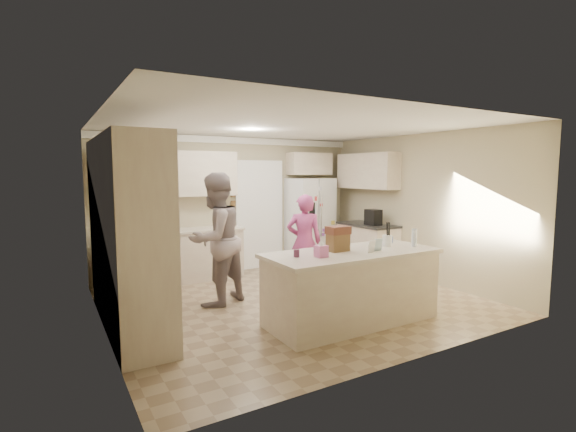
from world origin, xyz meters
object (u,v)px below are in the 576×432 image
refrigerator (309,221)px  island_base (351,288)px  tissue_box (321,251)px  coffee_maker (373,217)px  teen_girl (304,242)px  dollhouse_body (338,243)px  utensil_crock (387,241)px  teen_boy (216,239)px

refrigerator → island_base: refrigerator is taller
refrigerator → island_base: bearing=-120.5°
tissue_box → island_base: bearing=10.3°
coffee_maker → teen_girl: size_ratio=0.19×
island_base → teen_girl: (0.28, 1.57, 0.35)m
dollhouse_body → coffee_maker: bearing=39.3°
utensil_crock → tissue_box: size_ratio=1.07×
refrigerator → tissue_box: size_ratio=12.86×
dollhouse_body → utensil_crock: bearing=-3.6°
utensil_crock → teen_boy: teen_boy is taller
island_base → coffee_maker: bearing=42.8°
coffee_maker → tissue_box: 3.28m
refrigerator → dollhouse_body: bearing=-123.4°
tissue_box → dollhouse_body: 0.45m
tissue_box → teen_girl: 1.88m
refrigerator → teen_girl: size_ratio=1.14×
dollhouse_body → teen_girl: teen_girl is taller
utensil_crock → dollhouse_body: 0.80m
utensil_crock → tissue_box: utensil_crock is taller
tissue_box → teen_girl: teen_girl is taller
island_base → dollhouse_body: 0.62m
coffee_maker → tissue_box: coffee_maker is taller
island_base → utensil_crock: utensil_crock is taller
refrigerator → teen_boy: teen_boy is taller
teen_boy → tissue_box: bearing=86.7°
teen_boy → teen_girl: bearing=154.2°
coffee_maker → utensil_crock: 2.32m
dollhouse_body → teen_girl: size_ratio=0.17×
coffee_maker → utensil_crock: size_ratio=2.00×
teen_boy → teen_girl: size_ratio=1.22×
coffee_maker → teen_boy: bearing=-174.2°
dollhouse_body → teen_girl: 1.55m
utensil_crock → dollhouse_body: (-0.80, 0.05, 0.04)m
coffee_maker → refrigerator: bearing=116.3°
dollhouse_body → teen_girl: (0.43, 1.47, -0.25)m
utensil_crock → tissue_box: 1.21m
dollhouse_body → teen_boy: size_ratio=0.14×
refrigerator → coffee_maker: size_ratio=6.00×
teen_girl → coffee_maker: bearing=-139.3°
coffee_maker → island_base: size_ratio=0.14×
utensil_crock → island_base: bearing=-175.6°
dollhouse_body → island_base: bearing=-33.7°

